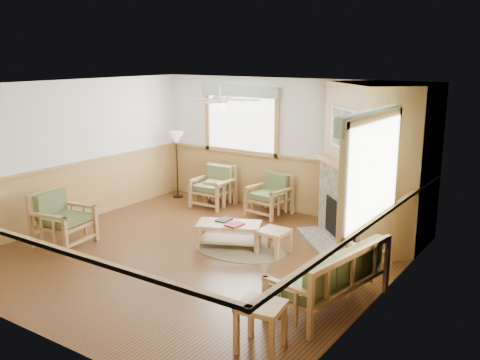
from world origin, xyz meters
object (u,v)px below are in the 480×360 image
Objects in this scene: armchair_back_left at (213,187)px; footstool at (274,242)px; sofa at (329,276)px; floor_lamp_left at (177,165)px; end_table_chairs at (218,192)px; floor_lamp_right at (356,219)px; end_table_sofa at (261,326)px; armchair_left at (63,219)px; armchair_back_right at (269,195)px; coffee_table at (229,235)px.

armchair_back_left reaches higher than footstool.
floor_lamp_left is (-5.10, 2.99, 0.34)m from sofa.
end_table_chairs is (0.04, 0.13, -0.15)m from armchair_back_left.
floor_lamp_right reaches higher than sofa.
armchair_back_left is 5.72m from end_table_sofa.
footstool is 1.50m from floor_lamp_right.
armchair_back_left reaches higher than end_table_chairs.
armchair_back_left is 1.56× the size of end_table_sofa.
armchair_left is at bearing -159.94° from floor_lamp_right.
end_table_sofa is at bearing -62.13° from footstool.
floor_lamp_left is at bearing 180.00° from end_table_chairs.
armchair_left is at bearing -112.74° from armchair_back_right.
end_table_chairs and end_table_sofa have the same top height.
end_table_chairs is 0.36× the size of floor_lamp_left.
footstool is (2.44, -1.80, -0.07)m from end_table_chairs.
end_table_chairs is at bearing 69.74° from armchair_back_left.
armchair_back_left is 4.20m from floor_lamp_right.
floor_lamp_left reaches higher than footstool.
armchair_back_left is 0.80× the size of coffee_table.
armchair_back_right is 1.50× the size of end_table_chairs.
floor_lamp_right is (4.52, 1.65, 0.37)m from armchair_left.
armchair_back_left is 1.56× the size of end_table_chairs.
footstool is at bearing -35.70° from armchair_back_left.
armchair_back_right reaches higher than end_table_chairs.
end_table_sofa reaches higher than footstool.
sofa is 2.51m from coffee_table.
footstool is (-1.53, 1.19, -0.21)m from sofa.
armchair_left reaches higher than sofa.
armchair_left is 2.81m from coffee_table.
armchair_left reaches higher than armchair_back_left.
sofa reaches higher than footstool.
end_table_chairs is (-3.96, 2.99, -0.14)m from sofa.
floor_lamp_right is at bearing -79.16° from armchair_left.
floor_lamp_right reaches higher than armchair_back_left.
footstool is at bearing -36.49° from end_table_chairs.
coffee_table is at bearing 131.50° from end_table_sofa.
footstool is at bearing -12.56° from coffee_table.
floor_lamp_right is (0.00, 2.60, 0.55)m from end_table_sofa.
footstool is at bearing -26.79° from floor_lamp_left.
footstool is at bearing -178.76° from floor_lamp_right.
coffee_table is 2.30× the size of footstool.
floor_lamp_right is at bearing -27.68° from armchair_back_right.
footstool is 4.04m from floor_lamp_left.
armchair_left is at bearing -103.27° from armchair_back_left.
floor_lamp_right is (3.80, -1.78, 0.55)m from end_table_chairs.
footstool is at bearing -118.46° from sofa.
footstool is (0.76, 0.17, -0.01)m from coffee_table.
end_table_chairs is (0.72, 3.42, -0.18)m from armchair_left.
sofa is 3.29× the size of end_table_sofa.
end_table_chairs is (-1.26, 0.00, -0.14)m from armchair_back_right.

